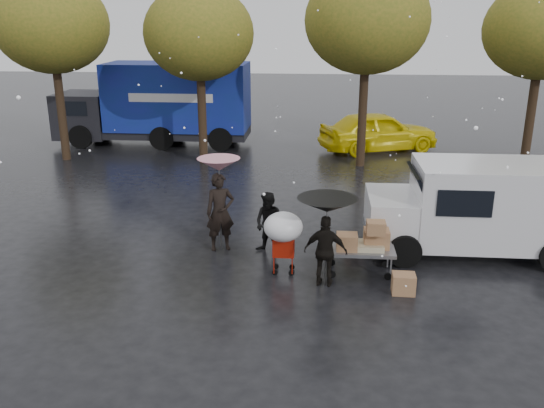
# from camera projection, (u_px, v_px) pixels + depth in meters

# --- Properties ---
(ground) EXTENTS (90.00, 90.00, 0.00)m
(ground) POSITION_uv_depth(u_px,v_px,m) (272.00, 277.00, 12.55)
(ground) COLOR black
(ground) RESTS_ON ground
(person_pink) EXTENTS (0.81, 0.66, 1.90)m
(person_pink) POSITION_uv_depth(u_px,v_px,m) (220.00, 212.00, 13.77)
(person_pink) COLOR black
(person_pink) RESTS_ON ground
(person_middle) EXTENTS (0.92, 0.85, 1.51)m
(person_middle) POSITION_uv_depth(u_px,v_px,m) (269.00, 224.00, 13.59)
(person_middle) COLOR black
(person_middle) RESTS_ON ground
(person_black) EXTENTS (0.95, 0.49, 1.54)m
(person_black) POSITION_uv_depth(u_px,v_px,m) (326.00, 251.00, 11.96)
(person_black) COLOR black
(person_black) RESTS_ON ground
(umbrella_pink) EXTENTS (1.01, 1.01, 2.28)m
(umbrella_pink) POSITION_uv_depth(u_px,v_px,m) (219.00, 165.00, 13.40)
(umbrella_pink) COLOR #4C4C4C
(umbrella_pink) RESTS_ON ground
(umbrella_black) EXTENTS (1.23, 1.23, 1.94)m
(umbrella_black) POSITION_uv_depth(u_px,v_px,m) (327.00, 205.00, 11.65)
(umbrella_black) COLOR #4C4C4C
(umbrella_black) RESTS_ON ground
(vendor_cart) EXTENTS (1.52, 0.80, 1.27)m
(vendor_cart) POSITION_uv_depth(u_px,v_px,m) (364.00, 242.00, 12.54)
(vendor_cart) COLOR slate
(vendor_cart) RESTS_ON ground
(shopping_cart) EXTENTS (0.84, 0.84, 1.46)m
(shopping_cart) POSITION_uv_depth(u_px,v_px,m) (283.00, 230.00, 12.32)
(shopping_cart) COLOR #A71809
(shopping_cart) RESTS_ON ground
(white_van) EXTENTS (4.91, 2.18, 2.20)m
(white_van) POSITION_uv_depth(u_px,v_px,m) (480.00, 207.00, 13.50)
(white_van) COLOR silver
(white_van) RESTS_ON ground
(blue_truck) EXTENTS (8.30, 2.60, 3.50)m
(blue_truck) POSITION_uv_depth(u_px,v_px,m) (159.00, 104.00, 24.87)
(blue_truck) COLOR navy
(blue_truck) RESTS_ON ground
(box_ground_near) EXTENTS (0.48, 0.39, 0.42)m
(box_ground_near) POSITION_uv_depth(u_px,v_px,m) (403.00, 284.00, 11.78)
(box_ground_near) COLOR #905C3E
(box_ground_near) RESTS_ON ground
(box_ground_far) EXTENTS (0.52, 0.47, 0.33)m
(box_ground_far) POSITION_uv_depth(u_px,v_px,m) (355.00, 248.00, 13.69)
(box_ground_far) COLOR #905C3E
(box_ground_far) RESTS_ON ground
(yellow_taxi) EXTENTS (5.25, 3.57, 1.66)m
(yellow_taxi) POSITION_uv_depth(u_px,v_px,m) (378.00, 131.00, 23.87)
(yellow_taxi) COLOR yellow
(yellow_taxi) RESTS_ON ground
(tree_row) EXTENTS (21.60, 4.40, 7.12)m
(tree_row) POSITION_uv_depth(u_px,v_px,m) (283.00, 27.00, 20.46)
(tree_row) COLOR black
(tree_row) RESTS_ON ground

